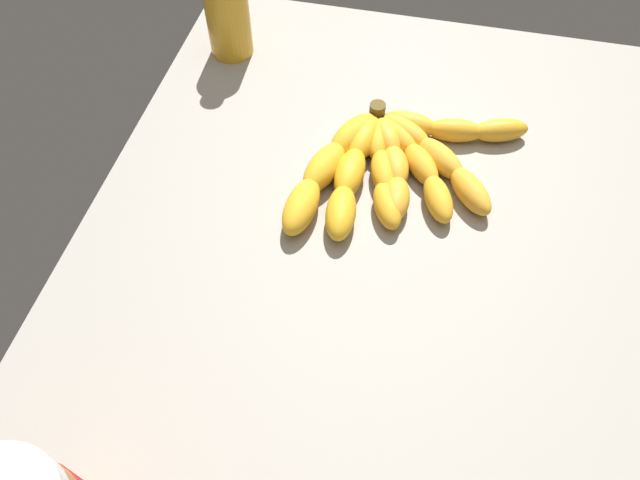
# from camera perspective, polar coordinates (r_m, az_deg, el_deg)

# --- Properties ---
(ground_plane) EXTENTS (0.90, 0.64, 0.03)m
(ground_plane) POSITION_cam_1_polar(r_m,az_deg,el_deg) (0.65, 4.22, -2.93)
(ground_plane) COLOR gray
(banana_bunch) EXTENTS (0.24, 0.27, 0.04)m
(banana_bunch) POSITION_cam_1_polar(r_m,az_deg,el_deg) (0.70, 6.60, 7.49)
(banana_bunch) COLOR gold
(banana_bunch) RESTS_ON ground_plane
(honey_bottle) EXTENTS (0.06, 0.06, 0.15)m
(honey_bottle) POSITION_cam_1_polar(r_m,az_deg,el_deg) (0.85, -9.02, 21.30)
(honey_bottle) COLOR gold
(honey_bottle) RESTS_ON ground_plane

